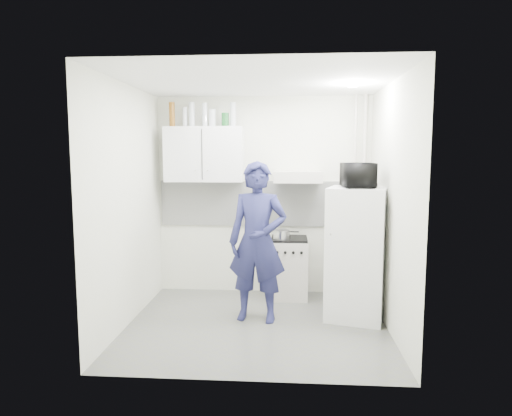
{
  "coord_description": "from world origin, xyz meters",
  "views": [
    {
      "loc": [
        0.33,
        -4.78,
        1.85
      ],
      "look_at": [
        -0.03,
        0.3,
        1.25
      ],
      "focal_mm": 32.0,
      "sensor_mm": 36.0,
      "label": 1
    }
  ],
  "objects": [
    {
      "name": "upper_cabinet",
      "position": [
        -0.75,
        1.07,
        1.85
      ],
      "size": [
        1.0,
        0.35,
        0.7
      ],
      "primitive_type": "cube",
      "color": "white",
      "rests_on": "wall_back"
    },
    {
      "name": "range_hood",
      "position": [
        0.45,
        1.0,
        1.57
      ],
      "size": [
        0.6,
        0.5,
        0.14
      ],
      "primitive_type": "cube",
      "color": "beige",
      "rests_on": "wall_back"
    },
    {
      "name": "stove_top",
      "position": [
        0.35,
        1.0,
        0.77
      ],
      "size": [
        0.46,
        0.46,
        0.03
      ],
      "primitive_type": "cube",
      "color": "black",
      "rests_on": "stove"
    },
    {
      "name": "floor",
      "position": [
        0.0,
        0.0,
        0.0
      ],
      "size": [
        2.8,
        2.8,
        0.0
      ],
      "primitive_type": "plane",
      "color": "#5D5E54",
      "rests_on": "ground"
    },
    {
      "name": "wall_back",
      "position": [
        0.0,
        1.25,
        1.3
      ],
      "size": [
        2.8,
        0.0,
        2.8
      ],
      "primitive_type": "plane",
      "rotation": [
        1.57,
        0.0,
        0.0
      ],
      "color": "silver",
      "rests_on": "floor"
    },
    {
      "name": "bottle_a",
      "position": [
        -1.17,
        1.07,
        2.36
      ],
      "size": [
        0.07,
        0.07,
        0.31
      ],
      "primitive_type": "cylinder",
      "color": "brown",
      "rests_on": "upper_cabinet"
    },
    {
      "name": "wall_right",
      "position": [
        1.4,
        0.0,
        1.3
      ],
      "size": [
        0.0,
        2.6,
        2.6
      ],
      "primitive_type": "plane",
      "rotation": [
        1.57,
        0.0,
        -1.57
      ],
      "color": "silver",
      "rests_on": "floor"
    },
    {
      "name": "bottle_c",
      "position": [
        -0.91,
        1.07,
        2.36
      ],
      "size": [
        0.08,
        0.08,
        0.31
      ],
      "primitive_type": "cylinder",
      "color": "#B2B7BC",
      "rests_on": "upper_cabinet"
    },
    {
      "name": "canister_a",
      "position": [
        -0.64,
        1.07,
        2.31
      ],
      "size": [
        0.09,
        0.09,
        0.22
      ],
      "primitive_type": "cylinder",
      "color": "#B2B7BC",
      "rests_on": "upper_cabinet"
    },
    {
      "name": "bottle_d",
      "position": [
        -0.74,
        1.07,
        2.35
      ],
      "size": [
        0.07,
        0.07,
        0.3
      ],
      "primitive_type": "cylinder",
      "color": "#B2B7BC",
      "rests_on": "upper_cabinet"
    },
    {
      "name": "wall_left",
      "position": [
        -1.4,
        0.0,
        1.3
      ],
      "size": [
        0.0,
        2.6,
        2.6
      ],
      "primitive_type": "plane",
      "rotation": [
        1.57,
        0.0,
        1.57
      ],
      "color": "silver",
      "rests_on": "floor"
    },
    {
      "name": "pipe_a",
      "position": [
        1.3,
        1.17,
        1.3
      ],
      "size": [
        0.05,
        0.05,
        2.6
      ],
      "primitive_type": "cylinder",
      "color": "beige",
      "rests_on": "floor"
    },
    {
      "name": "bottle_b",
      "position": [
        -1.0,
        1.07,
        2.32
      ],
      "size": [
        0.06,
        0.06,
        0.25
      ],
      "primitive_type": "cylinder",
      "color": "#B2B7BC",
      "rests_on": "upper_cabinet"
    },
    {
      "name": "ceiling",
      "position": [
        0.0,
        0.0,
        2.6
      ],
      "size": [
        2.8,
        2.8,
        0.0
      ],
      "primitive_type": "plane",
      "color": "white",
      "rests_on": "wall_back"
    },
    {
      "name": "pipe_b",
      "position": [
        1.18,
        1.17,
        1.3
      ],
      "size": [
        0.04,
        0.04,
        2.6
      ],
      "primitive_type": "cylinder",
      "color": "beige",
      "rests_on": "floor"
    },
    {
      "name": "bottle_e",
      "position": [
        -0.38,
        1.07,
        2.35
      ],
      "size": [
        0.08,
        0.08,
        0.3
      ],
      "primitive_type": "cylinder",
      "color": "#B2B7BC",
      "rests_on": "upper_cabinet"
    },
    {
      "name": "saucepan",
      "position": [
        0.25,
        0.92,
        0.84
      ],
      "size": [
        0.2,
        0.2,
        0.11
      ],
      "primitive_type": "cylinder",
      "color": "silver",
      "rests_on": "stove_top"
    },
    {
      "name": "stove",
      "position": [
        0.35,
        1.0,
        0.38
      ],
      "size": [
        0.47,
        0.47,
        0.76
      ],
      "primitive_type": "cube",
      "color": "beige",
      "rests_on": "floor"
    },
    {
      "name": "microwave",
      "position": [
        1.1,
        0.31,
        1.62
      ],
      "size": [
        0.5,
        0.36,
        0.27
      ],
      "primitive_type": "imported",
      "rotation": [
        0.0,
        0.0,
        1.63
      ],
      "color": "black",
      "rests_on": "fridge"
    },
    {
      "name": "fridge",
      "position": [
        1.1,
        0.31,
        0.74
      ],
      "size": [
        0.75,
        0.75,
        1.49
      ],
      "primitive_type": "cube",
      "rotation": [
        0.0,
        0.0,
        -0.26
      ],
      "color": "white",
      "rests_on": "floor"
    },
    {
      "name": "canister_b",
      "position": [
        -0.48,
        1.07,
        2.29
      ],
      "size": [
        0.09,
        0.09,
        0.18
      ],
      "primitive_type": "cylinder",
      "color": "#144C1E",
      "rests_on": "upper_cabinet"
    },
    {
      "name": "person",
      "position": [
        -0.0,
        0.17,
        0.89
      ],
      "size": [
        0.7,
        0.51,
        1.78
      ],
      "primitive_type": "imported",
      "rotation": [
        0.0,
        0.0,
        -0.14
      ],
      "color": "#1F214E",
      "rests_on": "floor"
    },
    {
      "name": "ceiling_spot_fixture",
      "position": [
        1.0,
        0.2,
        2.57
      ],
      "size": [
        0.1,
        0.1,
        0.02
      ],
      "primitive_type": "cylinder",
      "color": "white",
      "rests_on": "ceiling"
    },
    {
      "name": "backsplash",
      "position": [
        0.0,
        1.24,
        1.2
      ],
      "size": [
        2.74,
        0.03,
        0.6
      ],
      "primitive_type": "cube",
      "color": "white",
      "rests_on": "wall_back"
    }
  ]
}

